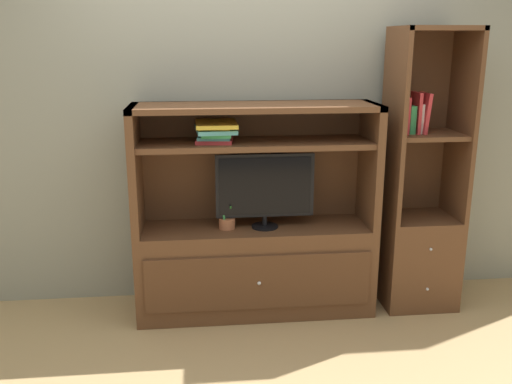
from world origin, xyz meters
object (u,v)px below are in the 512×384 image
potted_plant (227,222)px  magazine_stack (216,131)px  media_console (255,245)px  upright_book_row (413,115)px  tv_monitor (265,188)px  bookshelf_tall (419,220)px

potted_plant → magazine_stack: 0.60m
magazine_stack → media_console: bearing=1.4°
media_console → magazine_stack: (-0.25, -0.01, 0.78)m
media_console → upright_book_row: bearing=-0.3°
magazine_stack → upright_book_row: size_ratio=1.31×
tv_monitor → media_console: bearing=150.6°
bookshelf_tall → upright_book_row: bookshelf_tall is taller
media_console → magazine_stack: bearing=-178.6°
magazine_stack → tv_monitor: bearing=-5.2°
media_console → magazine_stack: size_ratio=4.53×
media_console → potted_plant: (-0.19, -0.03, 0.18)m
media_console → upright_book_row: 1.35m
tv_monitor → bookshelf_tall: 1.11m
magazine_stack → potted_plant: bearing=-18.2°
potted_plant → upright_book_row: 1.40m
bookshelf_tall → upright_book_row: (-0.10, -0.01, 0.72)m
potted_plant → bookshelf_tall: 1.33m
magazine_stack → bookshelf_tall: 1.53m
media_console → upright_book_row: size_ratio=5.94×
upright_book_row → bookshelf_tall: bearing=6.1°
upright_book_row → magazine_stack: bearing=-180.0°
tv_monitor → upright_book_row: size_ratio=2.42×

